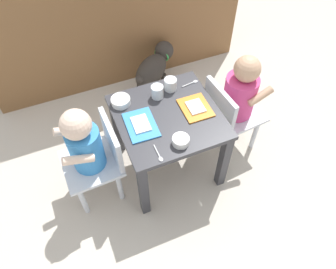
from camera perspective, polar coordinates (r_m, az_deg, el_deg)
The scene contains 14 objects.
ground_plane at distance 1.97m, azimuth -0.00°, elevation -5.23°, with size 7.00×7.00×0.00m, color beige.
kitchen_cabinet_back at distance 2.33m, azimuth -10.16°, elevation 21.28°, with size 1.77×0.35×1.00m, color brown.
dining_table at distance 1.68m, azimuth -0.00°, elevation 1.47°, with size 0.51×0.51×0.44m.
seated_child_left at distance 1.59m, azimuth -13.94°, elevation -2.09°, with size 0.29×0.29×0.65m.
seated_child_right at distance 1.80m, azimuth 12.24°, elevation 6.68°, with size 0.30×0.30×0.65m.
dog at distance 2.26m, azimuth -2.48°, elevation 11.76°, with size 0.38×0.34×0.31m.
food_tray_left at distance 1.57m, azimuth -4.78°, elevation 1.75°, with size 0.15×0.21×0.02m.
food_tray_right at distance 1.65m, azimuth 4.87°, elevation 4.76°, with size 0.15×0.18×0.02m.
water_cup_left at distance 1.69m, azimuth -2.02°, elevation 7.41°, with size 0.06×0.06×0.07m.
water_cup_right at distance 1.73m, azimuth 0.43°, elevation 8.72°, with size 0.07×0.07×0.07m.
cereal_bowl_right_side at distance 1.49m, azimuth 2.26°, elevation -1.05°, with size 0.08×0.08×0.04m.
cereal_bowl_left_side at distance 1.67m, azimuth -8.33°, elevation 5.88°, with size 0.10×0.10×0.03m.
spoon_by_left_tray at distance 1.78m, azimuth 4.18°, elevation 9.04°, with size 0.10×0.03×0.01m.
spoon_by_right_tray at distance 1.46m, azimuth -1.65°, elevation -3.61°, with size 0.02×0.10×0.01m.
Camera 1 is at (-0.42, -1.00, 1.64)m, focal length 34.62 mm.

